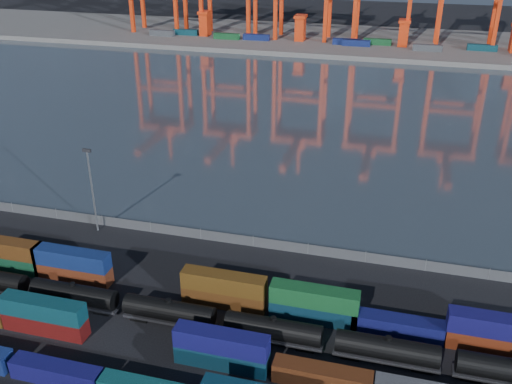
# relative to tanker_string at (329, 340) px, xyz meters

# --- Properties ---
(ground) EXTENTS (700.00, 700.00, 0.00)m
(ground) POSITION_rel_tanker_string_xyz_m (-17.14, -4.17, -2.17)
(ground) COLOR black
(ground) RESTS_ON ground
(harbor_water) EXTENTS (700.00, 700.00, 0.00)m
(harbor_water) POSITION_rel_tanker_string_xyz_m (-17.14, 100.83, -2.16)
(harbor_water) COLOR #2D3842
(harbor_water) RESTS_ON ground
(far_quay) EXTENTS (700.00, 70.00, 2.00)m
(far_quay) POSITION_rel_tanker_string_xyz_m (-17.14, 205.83, -1.17)
(far_quay) COLOR #514F4C
(far_quay) RESTS_ON ground
(container_row_mid) EXTENTS (128.69, 2.57, 5.49)m
(container_row_mid) POSITION_rel_tanker_string_xyz_m (-4.87, -6.17, -0.11)
(container_row_mid) COLOR navy
(container_row_mid) RESTS_ON ground
(container_row_north) EXTENTS (141.45, 2.64, 5.63)m
(container_row_north) POSITION_rel_tanker_string_xyz_m (-18.68, 6.25, 0.32)
(container_row_north) COLOR navy
(container_row_north) RESTS_ON ground
(tanker_string) EXTENTS (122.59, 3.03, 4.33)m
(tanker_string) POSITION_rel_tanker_string_xyz_m (0.00, 0.00, 0.00)
(tanker_string) COLOR black
(tanker_string) RESTS_ON ground
(waterfront_fence) EXTENTS (160.12, 0.12, 2.20)m
(waterfront_fence) POSITION_rel_tanker_string_xyz_m (-17.14, 23.83, -1.17)
(waterfront_fence) COLOR #595B5E
(waterfront_fence) RESTS_ON ground
(yard_light_mast) EXTENTS (1.60, 0.40, 16.60)m
(yard_light_mast) POSITION_rel_tanker_string_xyz_m (-47.14, 21.83, 7.13)
(yard_light_mast) COLOR slate
(yard_light_mast) RESTS_ON ground
(quay_containers) EXTENTS (172.58, 10.99, 2.60)m
(quay_containers) POSITION_rel_tanker_string_xyz_m (-28.13, 191.30, 1.13)
(quay_containers) COLOR navy
(quay_containers) RESTS_ON far_quay
(straddle_carriers) EXTENTS (140.00, 7.00, 11.10)m
(straddle_carriers) POSITION_rel_tanker_string_xyz_m (-19.64, 195.83, 5.65)
(straddle_carriers) COLOR red
(straddle_carriers) RESTS_ON far_quay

